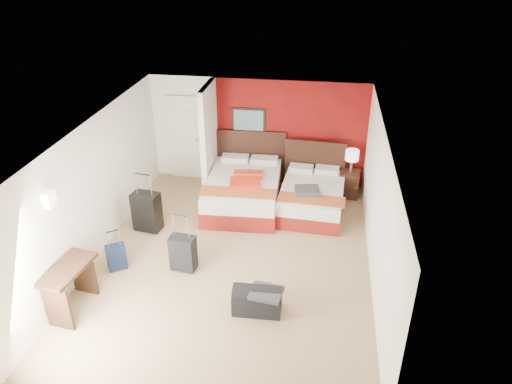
% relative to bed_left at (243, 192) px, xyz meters
% --- Properties ---
extents(ground, '(6.50, 6.50, 0.00)m').
position_rel_bed_left_xyz_m(ground, '(0.13, -1.99, -0.33)').
color(ground, tan).
rests_on(ground, ground).
extents(room_walls, '(5.02, 6.52, 2.50)m').
position_rel_bed_left_xyz_m(room_walls, '(-1.27, -0.57, 0.93)').
color(room_walls, white).
rests_on(room_walls, ground).
extents(red_accent_panel, '(3.50, 0.04, 2.50)m').
position_rel_bed_left_xyz_m(red_accent_panel, '(0.88, 1.24, 0.92)').
color(red_accent_panel, maroon).
rests_on(red_accent_panel, ground).
extents(partition_wall, '(0.12, 1.20, 2.50)m').
position_rel_bed_left_xyz_m(partition_wall, '(-0.87, 0.62, 0.92)').
color(partition_wall, silver).
rests_on(partition_wall, ground).
extents(entry_door, '(0.82, 0.06, 2.05)m').
position_rel_bed_left_xyz_m(entry_door, '(-1.62, 1.21, 0.69)').
color(entry_door, silver).
rests_on(entry_door, ground).
extents(bed_left, '(1.63, 2.27, 0.66)m').
position_rel_bed_left_xyz_m(bed_left, '(0.00, 0.00, 0.00)').
color(bed_left, silver).
rests_on(bed_left, ground).
extents(bed_right, '(1.44, 1.97, 0.57)m').
position_rel_bed_left_xyz_m(bed_right, '(1.50, 0.00, -0.05)').
color(bed_right, silver).
rests_on(bed_right, ground).
extents(red_suitcase_open, '(0.72, 0.93, 0.11)m').
position_rel_bed_left_xyz_m(red_suitcase_open, '(0.10, -0.10, 0.39)').
color(red_suitcase_open, red).
rests_on(red_suitcase_open, bed_left).
extents(jacket_bundle, '(0.55, 0.48, 0.12)m').
position_rel_bed_left_xyz_m(jacket_bundle, '(1.40, -0.30, 0.29)').
color(jacket_bundle, '#3E3E44').
rests_on(jacket_bundle, bed_right).
extents(nightstand, '(0.47, 0.47, 0.61)m').
position_rel_bed_left_xyz_m(nightstand, '(2.31, 0.79, -0.03)').
color(nightstand, '#331C11').
rests_on(nightstand, ground).
extents(table_lamp, '(0.37, 0.37, 0.52)m').
position_rel_bed_left_xyz_m(table_lamp, '(2.31, 0.79, 0.54)').
color(table_lamp, white).
rests_on(table_lamp, nightstand).
extents(suitcase_black, '(0.58, 0.41, 0.80)m').
position_rel_bed_left_xyz_m(suitcase_black, '(-1.74, -1.26, 0.07)').
color(suitcase_black, black).
rests_on(suitcase_black, ground).
extents(suitcase_charcoal, '(0.47, 0.32, 0.65)m').
position_rel_bed_left_xyz_m(suitcase_charcoal, '(-0.66, -2.42, -0.01)').
color(suitcase_charcoal, black).
rests_on(suitcase_charcoal, ground).
extents(suitcase_navy, '(0.39, 0.35, 0.46)m').
position_rel_bed_left_xyz_m(suitcase_navy, '(-1.84, -2.58, -0.10)').
color(suitcase_navy, '#101B32').
rests_on(suitcase_navy, ground).
extents(duffel_bag, '(0.78, 0.43, 0.39)m').
position_rel_bed_left_xyz_m(duffel_bag, '(0.79, -3.29, -0.14)').
color(duffel_bag, black).
rests_on(duffel_bag, ground).
extents(jacket_draped, '(0.54, 0.48, 0.07)m').
position_rel_bed_left_xyz_m(jacket_draped, '(0.94, -3.34, 0.09)').
color(jacket_draped, '#323236').
rests_on(jacket_draped, duffel_bag).
extents(desk, '(0.63, 1.04, 0.82)m').
position_rel_bed_left_xyz_m(desk, '(-2.11, -3.68, 0.08)').
color(desk, '#321D10').
rests_on(desk, ground).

